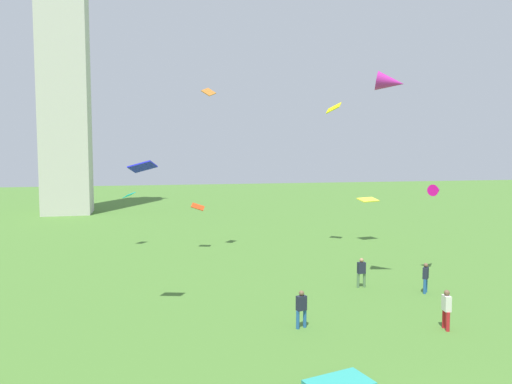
# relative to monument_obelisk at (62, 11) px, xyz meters

# --- Properties ---
(monument_obelisk) EXTENTS (6.17, 6.17, 54.35)m
(monument_obelisk) POSITION_rel_monument_obelisk_xyz_m (0.00, 0.00, 0.00)
(monument_obelisk) COLOR beige
(monument_obelisk) RESTS_ON ground_plane
(person_0) EXTENTS (0.37, 0.56, 1.84)m
(person_0) POSITION_rel_monument_obelisk_xyz_m (22.90, -50.40, -26.14)
(person_0) COLOR red
(person_0) RESTS_ON ground_plane
(person_1) EXTENTS (0.55, 0.29, 1.79)m
(person_1) POSITION_rel_monument_obelisk_xyz_m (22.33, -43.17, -26.16)
(person_1) COLOR #51754C
(person_1) RESTS_ON ground_plane
(person_2) EXTENTS (0.51, 0.51, 1.75)m
(person_2) POSITION_rel_monument_obelisk_xyz_m (25.39, -45.13, -26.18)
(person_2) COLOR #235693
(person_2) RESTS_ON ground_plane
(person_3) EXTENTS (0.53, 0.37, 1.76)m
(person_3) POSITION_rel_monument_obelisk_xyz_m (16.57, -48.63, -26.18)
(person_3) COLOR #235693
(person_3) RESTS_ON ground_plane
(kite_flying_0) EXTENTS (1.11, 1.25, 0.52)m
(kite_flying_0) POSITION_rel_monument_obelisk_xyz_m (8.63, -26.80, -22.64)
(kite_flying_0) COLOR #18C0C3
(kite_flying_1) EXTENTS (1.30, 1.21, 0.82)m
(kite_flying_1) POSITION_rel_monument_obelisk_xyz_m (14.87, -31.68, -14.31)
(kite_flying_1) COLOR #C96E25
(kite_flying_2) EXTENTS (2.01, 1.79, 1.33)m
(kite_flying_2) POSITION_rel_monument_obelisk_xyz_m (23.40, -44.17, -15.11)
(kite_flying_2) COLOR #B52494
(kite_flying_3) EXTENTS (1.24, 0.87, 0.67)m
(kite_flying_3) POSITION_rel_monument_obelisk_xyz_m (14.23, -29.32, -23.54)
(kite_flying_3) COLOR red
(kite_flying_4) EXTENTS (1.90, 1.44, 0.38)m
(kite_flying_4) POSITION_rel_monument_obelisk_xyz_m (29.88, -29.39, -23.29)
(kite_flying_4) COLOR yellow
(kite_flying_5) EXTENTS (1.27, 1.55, 0.98)m
(kite_flying_5) POSITION_rel_monument_obelisk_xyz_m (25.45, -31.54, -15.27)
(kite_flying_5) COLOR yellow
(kite_flying_6) EXTENTS (1.33, 1.22, 0.78)m
(kite_flying_6) POSITION_rel_monument_obelisk_xyz_m (28.65, -41.27, -21.54)
(kite_flying_6) COLOR #DC0E8D
(kite_flying_7) EXTENTS (1.47, 1.19, 0.66)m
(kite_flying_7) POSITION_rel_monument_obelisk_xyz_m (9.64, -44.89, -19.81)
(kite_flying_7) COLOR #1C1FCD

